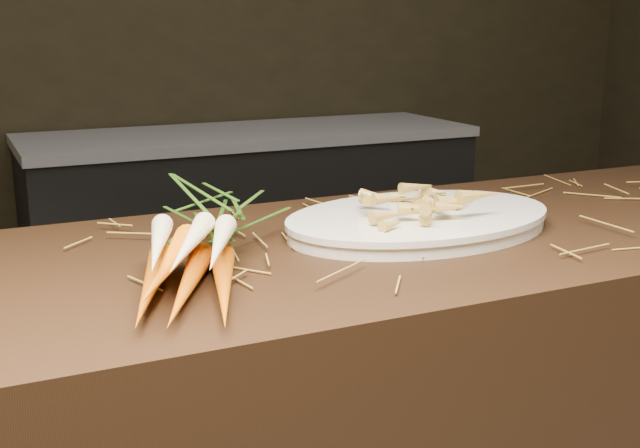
{
  "coord_description": "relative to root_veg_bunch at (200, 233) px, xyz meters",
  "views": [
    {
      "loc": [
        -0.83,
        -0.89,
        1.27
      ],
      "look_at": [
        -0.3,
        0.22,
        0.96
      ],
      "focal_mm": 45.0,
      "sensor_mm": 36.0,
      "label": 1
    }
  ],
  "objects": [
    {
      "name": "back_counter",
      "position": [
        0.78,
        1.9,
        -0.53
      ],
      "size": [
        1.82,
        0.62,
        0.84
      ],
      "color": "black",
      "rests_on": "ground"
    },
    {
      "name": "straw_bedding",
      "position": [
        0.48,
        0.02,
        -0.04
      ],
      "size": [
        1.4,
        0.6,
        0.02
      ],
      "primitive_type": null,
      "color": "olive",
      "rests_on": "main_counter"
    },
    {
      "name": "root_veg_bunch",
      "position": [
        0.0,
        0.0,
        0.0
      ],
      "size": [
        0.36,
        0.58,
        0.1
      ],
      "rotation": [
        0.0,
        0.0,
        -0.41
      ],
      "color": "#D95402",
      "rests_on": "main_counter"
    },
    {
      "name": "serving_platter",
      "position": [
        0.42,
        0.03,
        -0.04
      ],
      "size": [
        0.55,
        0.39,
        0.03
      ],
      "primitive_type": null,
      "rotation": [
        0.0,
        0.0,
        0.09
      ],
      "color": "white",
      "rests_on": "main_counter"
    },
    {
      "name": "roasted_veg_heap",
      "position": [
        0.42,
        0.03,
        0.01
      ],
      "size": [
        0.27,
        0.21,
        0.06
      ],
      "primitive_type": null,
      "rotation": [
        0.0,
        0.0,
        0.09
      ],
      "color": "#B08636",
      "rests_on": "serving_platter"
    },
    {
      "name": "serving_fork",
      "position": [
        0.61,
        0.03,
        -0.02
      ],
      "size": [
        0.13,
        0.17,
        0.0
      ],
      "primitive_type": "cube",
      "rotation": [
        0.0,
        0.0,
        -0.62
      ],
      "color": "silver",
      "rests_on": "serving_platter"
    }
  ]
}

